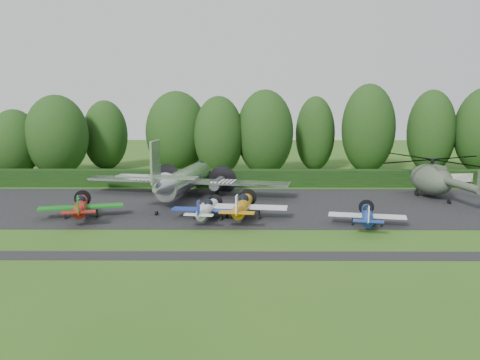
{
  "coord_description": "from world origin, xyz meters",
  "views": [
    {
      "loc": [
        0.85,
        -41.62,
        11.42
      ],
      "look_at": [
        0.56,
        10.82,
        2.5
      ],
      "focal_mm": 40.0,
      "sensor_mm": 36.0,
      "label": 1
    }
  ],
  "objects_px": {
    "light_plane_red": "(81,206)",
    "light_plane_blue": "(367,215)",
    "light_plane_white": "(207,209)",
    "sign_board": "(460,178)",
    "helicopter": "(432,177)",
    "light_plane_orange": "(243,206)",
    "transport_plane": "(184,180)"
  },
  "relations": [
    {
      "from": "helicopter",
      "to": "light_plane_white",
      "type": "bearing_deg",
      "value": -144.66
    },
    {
      "from": "light_plane_white",
      "to": "helicopter",
      "type": "distance_m",
      "value": 25.35
    },
    {
      "from": "helicopter",
      "to": "sign_board",
      "type": "relative_size",
      "value": 4.91
    },
    {
      "from": "light_plane_orange",
      "to": "light_plane_blue",
      "type": "distance_m",
      "value": 10.74
    },
    {
      "from": "light_plane_white",
      "to": "light_plane_orange",
      "type": "distance_m",
      "value": 3.14
    },
    {
      "from": "light_plane_red",
      "to": "sign_board",
      "type": "height_order",
      "value": "light_plane_red"
    },
    {
      "from": "helicopter",
      "to": "transport_plane",
      "type": "bearing_deg",
      "value": -167.72
    },
    {
      "from": "light_plane_white",
      "to": "light_plane_blue",
      "type": "distance_m",
      "value": 13.71
    },
    {
      "from": "light_plane_white",
      "to": "light_plane_orange",
      "type": "bearing_deg",
      "value": -1.72
    },
    {
      "from": "light_plane_white",
      "to": "transport_plane",
      "type": "bearing_deg",
      "value": 98.16
    },
    {
      "from": "light_plane_white",
      "to": "light_plane_orange",
      "type": "height_order",
      "value": "light_plane_orange"
    },
    {
      "from": "light_plane_white",
      "to": "helicopter",
      "type": "height_order",
      "value": "helicopter"
    },
    {
      "from": "transport_plane",
      "to": "light_plane_blue",
      "type": "relative_size",
      "value": 3.3
    },
    {
      "from": "transport_plane",
      "to": "sign_board",
      "type": "height_order",
      "value": "transport_plane"
    },
    {
      "from": "light_plane_orange",
      "to": "light_plane_blue",
      "type": "relative_size",
      "value": 1.22
    },
    {
      "from": "light_plane_red",
      "to": "sign_board",
      "type": "relative_size",
      "value": 2.48
    },
    {
      "from": "transport_plane",
      "to": "light_plane_red",
      "type": "height_order",
      "value": "transport_plane"
    },
    {
      "from": "light_plane_white",
      "to": "helicopter",
      "type": "relative_size",
      "value": 0.45
    },
    {
      "from": "light_plane_blue",
      "to": "helicopter",
      "type": "distance_m",
      "value": 15.68
    },
    {
      "from": "light_plane_red",
      "to": "light_plane_blue",
      "type": "relative_size",
      "value": 1.15
    },
    {
      "from": "light_plane_blue",
      "to": "light_plane_red",
      "type": "bearing_deg",
      "value": 162.35
    },
    {
      "from": "transport_plane",
      "to": "sign_board",
      "type": "xyz_separation_m",
      "value": [
        31.49,
        5.72,
        -0.8
      ]
    },
    {
      "from": "light_plane_white",
      "to": "light_plane_blue",
      "type": "bearing_deg",
      "value": -18.12
    },
    {
      "from": "light_plane_white",
      "to": "sign_board",
      "type": "relative_size",
      "value": 2.19
    },
    {
      "from": "sign_board",
      "to": "light_plane_orange",
      "type": "bearing_deg",
      "value": -141.85
    },
    {
      "from": "light_plane_red",
      "to": "light_plane_blue",
      "type": "distance_m",
      "value": 24.98
    },
    {
      "from": "light_plane_orange",
      "to": "light_plane_blue",
      "type": "height_order",
      "value": "light_plane_orange"
    },
    {
      "from": "light_plane_orange",
      "to": "sign_board",
      "type": "bearing_deg",
      "value": 23.62
    },
    {
      "from": "light_plane_blue",
      "to": "sign_board",
      "type": "height_order",
      "value": "light_plane_blue"
    },
    {
      "from": "transport_plane",
      "to": "light_plane_red",
      "type": "distance_m",
      "value": 12.44
    },
    {
      "from": "light_plane_orange",
      "to": "sign_board",
      "type": "distance_m",
      "value": 29.48
    },
    {
      "from": "light_plane_red",
      "to": "helicopter",
      "type": "relative_size",
      "value": 0.5
    }
  ]
}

